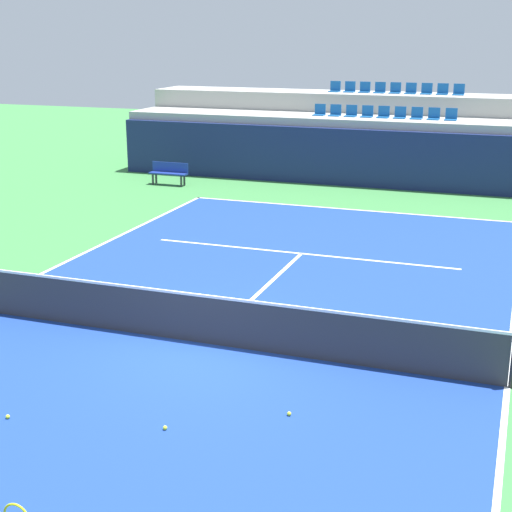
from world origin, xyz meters
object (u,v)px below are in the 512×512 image
tennis_net (204,318)px  tennis_ball_2 (165,428)px  tennis_ball_0 (8,417)px  player_bench (169,172)px  tennis_ball_1 (289,414)px

tennis_net → tennis_ball_2: tennis_net is taller
tennis_net → tennis_ball_0: bearing=-114.1°
player_bench → tennis_ball_1: 18.76m
tennis_net → player_bench: tennis_net is taller
tennis_ball_0 → tennis_ball_2: same height
player_bench → tennis_ball_1: size_ratio=22.73×
tennis_ball_1 → tennis_ball_2: 1.90m
tennis_net → tennis_ball_1: 3.22m
player_bench → tennis_ball_1: bearing=-58.4°
player_bench → tennis_ball_1: player_bench is taller
tennis_net → tennis_ball_0: (-1.66, -3.69, -0.47)m
tennis_ball_1 → tennis_ball_2: (-1.60, -1.03, 0.00)m
tennis_ball_2 → tennis_ball_0: bearing=-168.1°
tennis_net → tennis_ball_1: bearing=-42.6°
player_bench → tennis_ball_2: size_ratio=22.73×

